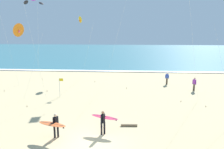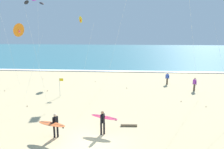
{
  "view_description": "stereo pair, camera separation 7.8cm",
  "coord_description": "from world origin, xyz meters",
  "px_view_note": "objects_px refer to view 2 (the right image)",
  "views": [
    {
      "loc": [
        2.27,
        -12.3,
        7.2
      ],
      "look_at": [
        0.95,
        7.03,
        3.06
      ],
      "focal_mm": 34.8,
      "sensor_mm": 36.0,
      "label": 1
    },
    {
      "loc": [
        2.35,
        -12.3,
        7.2
      ],
      "look_at": [
        0.95,
        7.03,
        3.06
      ],
      "focal_mm": 34.8,
      "sensor_mm": 36.0,
      "label": 2
    }
  ],
  "objects_px": {
    "kite_delta_golden_mid": "(81,20)",
    "surfer_trailing": "(103,119)",
    "kite_arc_violet_distant": "(34,2)",
    "lifeguard_flag": "(60,85)",
    "surfer_lead": "(54,124)",
    "bystander_purple_top": "(194,84)",
    "kite_delta_amber_outer": "(18,30)",
    "driftwood_log": "(129,125)",
    "bystander_blue_top": "(167,78)"
  },
  "relations": [
    {
      "from": "kite_arc_violet_distant",
      "to": "kite_delta_amber_outer",
      "type": "bearing_deg",
      "value": -75.66
    },
    {
      "from": "kite_delta_golden_mid",
      "to": "kite_arc_violet_distant",
      "type": "height_order",
      "value": "kite_arc_violet_distant"
    },
    {
      "from": "driftwood_log",
      "to": "bystander_blue_top",
      "type": "bearing_deg",
      "value": 68.57
    },
    {
      "from": "kite_delta_amber_outer",
      "to": "surfer_lead",
      "type": "bearing_deg",
      "value": -53.13
    },
    {
      "from": "kite_delta_golden_mid",
      "to": "bystander_blue_top",
      "type": "height_order",
      "value": "kite_delta_golden_mid"
    },
    {
      "from": "surfer_lead",
      "to": "driftwood_log",
      "type": "height_order",
      "value": "surfer_lead"
    },
    {
      "from": "surfer_trailing",
      "to": "bystander_purple_top",
      "type": "xyz_separation_m",
      "value": [
        9.43,
        11.18,
        -0.23
      ]
    },
    {
      "from": "bystander_blue_top",
      "to": "lifeguard_flag",
      "type": "xyz_separation_m",
      "value": [
        -12.28,
        -6.2,
        0.45
      ]
    },
    {
      "from": "surfer_lead",
      "to": "driftwood_log",
      "type": "relative_size",
      "value": 1.75
    },
    {
      "from": "bystander_blue_top",
      "to": "bystander_purple_top",
      "type": "height_order",
      "value": "same"
    },
    {
      "from": "kite_delta_golden_mid",
      "to": "kite_delta_amber_outer",
      "type": "xyz_separation_m",
      "value": [
        -3.85,
        -10.79,
        -1.33
      ]
    },
    {
      "from": "bystander_purple_top",
      "to": "kite_delta_golden_mid",
      "type": "bearing_deg",
      "value": 156.51
    },
    {
      "from": "surfer_trailing",
      "to": "driftwood_log",
      "type": "bearing_deg",
      "value": 34.59
    },
    {
      "from": "kite_arc_violet_distant",
      "to": "lifeguard_flag",
      "type": "bearing_deg",
      "value": -56.43
    },
    {
      "from": "kite_delta_golden_mid",
      "to": "kite_arc_violet_distant",
      "type": "xyz_separation_m",
      "value": [
        -6.47,
        -0.52,
        2.44
      ]
    },
    {
      "from": "surfer_lead",
      "to": "lifeguard_flag",
      "type": "distance_m",
      "value": 9.09
    },
    {
      "from": "surfer_lead",
      "to": "lifeguard_flag",
      "type": "bearing_deg",
      "value": 104.7
    },
    {
      "from": "kite_arc_violet_distant",
      "to": "lifeguard_flag",
      "type": "height_order",
      "value": "kite_arc_violet_distant"
    },
    {
      "from": "kite_delta_amber_outer",
      "to": "bystander_purple_top",
      "type": "distance_m",
      "value": 19.9
    },
    {
      "from": "bystander_purple_top",
      "to": "driftwood_log",
      "type": "distance_m",
      "value": 12.58
    },
    {
      "from": "kite_delta_golden_mid",
      "to": "surfer_trailing",
      "type": "bearing_deg",
      "value": -73.76
    },
    {
      "from": "surfer_trailing",
      "to": "lifeguard_flag",
      "type": "distance_m",
      "value": 9.54
    },
    {
      "from": "kite_arc_violet_distant",
      "to": "lifeguard_flag",
      "type": "distance_m",
      "value": 14.55
    },
    {
      "from": "kite_arc_violet_distant",
      "to": "kite_delta_golden_mid",
      "type": "bearing_deg",
      "value": 4.56
    },
    {
      "from": "kite_delta_amber_outer",
      "to": "lifeguard_flag",
      "type": "distance_m",
      "value": 6.8
    },
    {
      "from": "driftwood_log",
      "to": "surfer_lead",
      "type": "bearing_deg",
      "value": -155.96
    },
    {
      "from": "bystander_blue_top",
      "to": "kite_delta_amber_outer",
      "type": "bearing_deg",
      "value": -155.12
    },
    {
      "from": "kite_delta_amber_outer",
      "to": "kite_delta_golden_mid",
      "type": "bearing_deg",
      "value": 70.38
    },
    {
      "from": "surfer_trailing",
      "to": "kite_delta_amber_outer",
      "type": "xyz_separation_m",
      "value": [
        -8.94,
        6.71,
        5.97
      ]
    },
    {
      "from": "surfer_lead",
      "to": "surfer_trailing",
      "type": "bearing_deg",
      "value": 17.2
    },
    {
      "from": "surfer_trailing",
      "to": "kite_delta_amber_outer",
      "type": "bearing_deg",
      "value": 143.12
    },
    {
      "from": "kite_delta_golden_mid",
      "to": "driftwood_log",
      "type": "bearing_deg",
      "value": -67.1
    },
    {
      "from": "kite_delta_amber_outer",
      "to": "driftwood_log",
      "type": "bearing_deg",
      "value": -27.09
    },
    {
      "from": "kite_arc_violet_distant",
      "to": "lifeguard_flag",
      "type": "relative_size",
      "value": 5.31
    },
    {
      "from": "surfer_lead",
      "to": "kite_arc_violet_distant",
      "type": "height_order",
      "value": "kite_arc_violet_distant"
    },
    {
      "from": "kite_arc_violet_distant",
      "to": "lifeguard_flag",
      "type": "xyz_separation_m",
      "value": [
        6.09,
        -9.17,
        -9.51
      ]
    },
    {
      "from": "surfer_trailing",
      "to": "lifeguard_flag",
      "type": "height_order",
      "value": "lifeguard_flag"
    },
    {
      "from": "lifeguard_flag",
      "to": "bystander_blue_top",
      "type": "bearing_deg",
      "value": 26.79
    },
    {
      "from": "bystander_blue_top",
      "to": "surfer_lead",
      "type": "bearing_deg",
      "value": -123.62
    },
    {
      "from": "kite_delta_golden_mid",
      "to": "bystander_purple_top",
      "type": "bearing_deg",
      "value": -23.49
    },
    {
      "from": "bystander_purple_top",
      "to": "surfer_trailing",
      "type": "bearing_deg",
      "value": -130.15
    },
    {
      "from": "kite_delta_golden_mid",
      "to": "driftwood_log",
      "type": "distance_m",
      "value": 19.5
    },
    {
      "from": "lifeguard_flag",
      "to": "bystander_purple_top",
      "type": "bearing_deg",
      "value": 12.75
    },
    {
      "from": "kite_delta_golden_mid",
      "to": "driftwood_log",
      "type": "relative_size",
      "value": 7.24
    },
    {
      "from": "kite_delta_amber_outer",
      "to": "surfer_trailing",
      "type": "bearing_deg",
      "value": -36.88
    },
    {
      "from": "kite_delta_golden_mid",
      "to": "bystander_purple_top",
      "type": "xyz_separation_m",
      "value": [
        14.53,
        -6.31,
        -7.53
      ]
    },
    {
      "from": "kite_delta_amber_outer",
      "to": "bystander_purple_top",
      "type": "bearing_deg",
      "value": 13.69
    },
    {
      "from": "surfer_trailing",
      "to": "kite_delta_amber_outer",
      "type": "relative_size",
      "value": 0.27
    },
    {
      "from": "bystander_purple_top",
      "to": "lifeguard_flag",
      "type": "height_order",
      "value": "lifeguard_flag"
    },
    {
      "from": "lifeguard_flag",
      "to": "driftwood_log",
      "type": "height_order",
      "value": "lifeguard_flag"
    }
  ]
}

